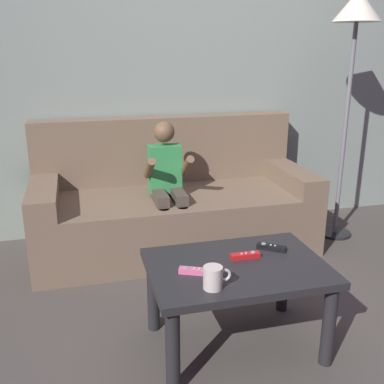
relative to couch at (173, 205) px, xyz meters
name	(u,v)px	position (x,y,z in m)	size (l,w,h in m)	color
ground_plane	(285,358)	(0.22, -1.37, -0.29)	(8.98, 8.98, 0.00)	#4C4742
wall_back	(190,63)	(0.22, 0.39, 0.96)	(4.49, 0.05, 2.50)	gray
couch	(173,205)	(0.00, 0.00, 0.00)	(1.89, 0.80, 0.88)	#75604C
person_seated_on_couch	(168,182)	(-0.07, -0.18, 0.23)	(0.29, 0.36, 0.90)	#4C4238
coffee_table	(237,279)	(0.04, -1.21, 0.06)	(0.80, 0.56, 0.43)	#232326
game_remote_black_near_edge	(271,248)	(0.25, -1.11, 0.14)	(0.13, 0.11, 0.03)	black
game_remote_pink_center	(195,271)	(-0.17, -1.25, 0.14)	(0.14, 0.09, 0.03)	pink
game_remote_red_far_corner	(245,256)	(0.09, -1.16, 0.14)	(0.14, 0.04, 0.03)	red
coffee_mug	(214,277)	(-0.13, -1.39, 0.18)	(0.12, 0.08, 0.09)	silver
floor_lamp	(356,27)	(1.22, -0.14, 1.19)	(0.32, 0.32, 1.72)	black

